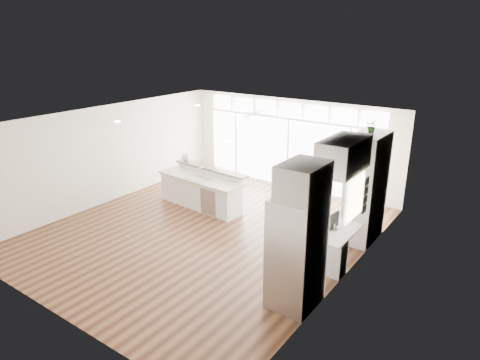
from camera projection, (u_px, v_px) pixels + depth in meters
The scene contains 24 objects.
floor at pixel (207, 231), 10.36m from camera, with size 7.00×8.00×0.02m, color #3E2113.
ceiling at pixel (204, 120), 9.47m from camera, with size 7.00×8.00×0.02m, color silver.
wall_back at pixel (290, 143), 13.00m from camera, with size 7.00×0.04×2.70m, color silver.
wall_front at pixel (46, 244), 6.83m from camera, with size 7.00×0.04×2.70m, color silver.
wall_left at pixel (108, 154), 11.82m from camera, with size 0.04×8.00×2.70m, color silver.
wall_right at pixel (350, 213), 8.00m from camera, with size 0.04×8.00×2.70m, color silver.
glass_wall at pixel (289, 153), 13.05m from camera, with size 5.80×0.06×2.08m, color white.
transom_row at pixel (290, 110), 12.61m from camera, with size 5.90×0.06×0.40m, color white.
desk_window at pixel (355, 198), 8.19m from camera, with size 0.04×0.85×0.85m, color white.
ceiling_fan at pixel (255, 110), 11.97m from camera, with size 1.16×1.16×0.32m, color white.
recessed_lights at pixel (210, 120), 9.63m from camera, with size 3.40×3.00×0.02m, color beige.
oven_cabinet at pixel (366, 187), 9.60m from camera, with size 0.64×1.20×2.50m, color white.
desk_nook at pixel (334, 247), 8.75m from camera, with size 0.72×1.30×0.76m, color white.
upper_cabinets at pixel (344, 155), 8.08m from camera, with size 0.64×1.30×0.64m, color white.
refrigerator at pixel (296, 252), 7.29m from camera, with size 0.76×0.90×2.00m, color #AAABAF.
fridge_cabinet at pixel (303, 181), 6.83m from camera, with size 0.64×0.90×0.60m, color white.
framed_photos at pixel (365, 195), 8.72m from camera, with size 0.06×0.22×0.80m, color black.
kitchen_island at pixel (200, 189), 11.61m from camera, with size 2.59×0.97×1.03m, color white.
rug at pixel (308, 253), 9.29m from camera, with size 0.88×0.64×0.01m, color #331A10.
office_chair at pixel (313, 240), 8.88m from camera, with size 0.49×0.45×0.94m, color black.
fishbowl at pixel (186, 157), 12.27m from camera, with size 0.23×0.23×0.23m, color silver.
monitor at pixel (333, 221), 8.61m from camera, with size 0.08×0.46×0.38m, color black.
keyboard at pixel (324, 227), 8.76m from camera, with size 0.13×0.36×0.02m, color white.
potted_plant at pixel (372, 128), 9.15m from camera, with size 0.26×0.29×0.23m, color #2E5424.
Camera 1 is at (6.07, -7.19, 4.56)m, focal length 32.00 mm.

